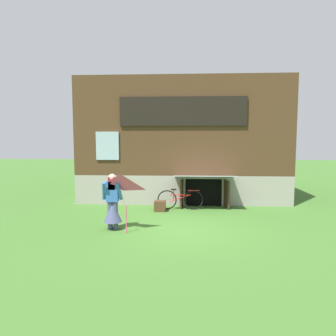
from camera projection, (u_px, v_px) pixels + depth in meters
name	position (u px, v px, depth m)	size (l,w,h in m)	color
ground_plane	(182.00, 228.00, 8.77)	(60.00, 60.00, 0.00)	#3D6B28
log_house	(183.00, 141.00, 13.86)	(8.61, 5.86, 5.07)	#9E998E
person	(113.00, 206.00, 8.56)	(0.61, 0.52, 1.62)	#474C75
kite	(119.00, 188.00, 7.98)	(0.91, 0.88, 1.60)	#E54C7F
bicycle_red	(180.00, 199.00, 11.05)	(1.70, 0.08, 0.77)	black
wooden_crate	(160.00, 206.00, 10.79)	(0.41, 0.34, 0.38)	#4C331E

